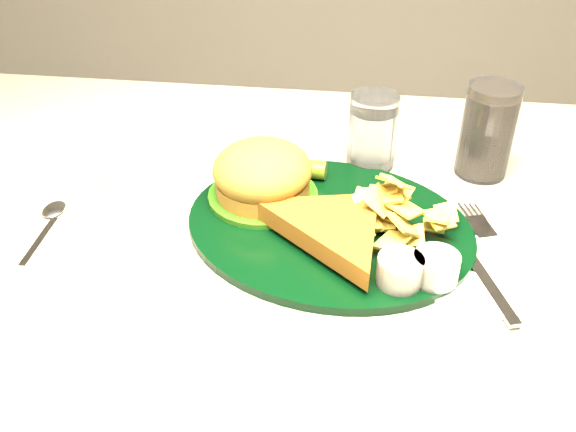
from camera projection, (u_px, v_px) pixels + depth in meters
name	position (u px, v px, depth m)	size (l,w,h in m)	color
table	(282.00, 420.00, 1.00)	(1.20, 0.80, 0.75)	#9B988C
dinner_plate	(330.00, 203.00, 0.75)	(0.35, 0.29, 0.08)	black
water_glass	(372.00, 132.00, 0.87)	(0.07, 0.07, 0.10)	white
cola_glass	(487.00, 131.00, 0.85)	(0.07, 0.07, 0.13)	black
fork_napkin	(483.00, 272.00, 0.70)	(0.15, 0.19, 0.01)	white
spoon	(39.00, 240.00, 0.75)	(0.03, 0.13, 0.01)	silver
ramekin	(121.00, 177.00, 0.85)	(0.04, 0.04, 0.03)	white
wrapped_straw	(205.00, 156.00, 0.91)	(0.21, 0.07, 0.01)	white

